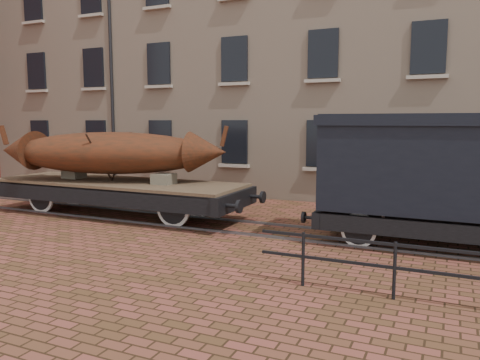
% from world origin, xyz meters
% --- Properties ---
extents(ground, '(90.00, 90.00, 0.00)m').
position_xyz_m(ground, '(0.00, 0.00, 0.00)').
color(ground, '#4D301B').
extents(warehouse_cream, '(40.00, 10.19, 14.00)m').
position_xyz_m(warehouse_cream, '(3.00, 9.99, 7.00)').
color(warehouse_cream, beige).
rests_on(warehouse_cream, ground).
extents(rail_track, '(30.00, 1.52, 0.06)m').
position_xyz_m(rail_track, '(0.00, 0.00, 0.03)').
color(rail_track, '#59595E').
rests_on(rail_track, ground).
extents(flatcar_wagon, '(9.45, 2.56, 1.43)m').
position_xyz_m(flatcar_wagon, '(-4.33, -0.00, 0.89)').
color(flatcar_wagon, brown).
rests_on(flatcar_wagon, ground).
extents(iron_boat, '(7.51, 3.88, 1.78)m').
position_xyz_m(iron_boat, '(-4.53, -0.00, 2.01)').
color(iron_boat, '#5A2210').
rests_on(iron_boat, flatcar_wagon).
extents(goods_van, '(6.15, 2.24, 3.18)m').
position_xyz_m(goods_van, '(5.11, 0.00, 1.99)').
color(goods_van, black).
rests_on(goods_van, ground).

